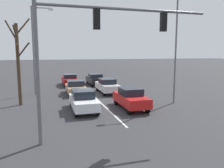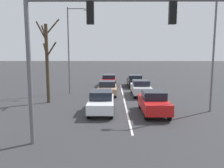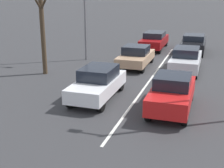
{
  "view_description": "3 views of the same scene",
  "coord_description": "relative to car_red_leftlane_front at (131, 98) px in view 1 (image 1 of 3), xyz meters",
  "views": [
    {
      "loc": [
        4.32,
        23.87,
        4.36
      ],
      "look_at": [
        -0.0,
        9.13,
        2.15
      ],
      "focal_mm": 35.0,
      "sensor_mm": 36.0,
      "label": 1
    },
    {
      "loc": [
        1.01,
        23.15,
        4.15
      ],
      "look_at": [
        1.1,
        6.71,
        1.93
      ],
      "focal_mm": 35.0,
      "sensor_mm": 36.0,
      "label": 2
    },
    {
      "loc": [
        -3.35,
        21.44,
        5.35
      ],
      "look_at": [
        0.76,
        8.84,
        1.18
      ],
      "focal_mm": 50.0,
      "sensor_mm": 36.0,
      "label": 3
    }
  ],
  "objects": [
    {
      "name": "bare_tree_near",
      "position": [
        8.46,
        -3.59,
        2.94
      ],
      "size": [
        1.88,
        1.85,
        7.2
      ],
      "color": "#423323",
      "rests_on": "ground_plane"
    },
    {
      "name": "car_white_midlane_front",
      "position": [
        3.69,
        -0.41,
        -0.02
      ],
      "size": [
        1.74,
        4.24,
        1.56
      ],
      "color": "silver",
      "rests_on": "ground_plane"
    },
    {
      "name": "ground_plane",
      "position": [
        1.83,
        -8.13,
        -0.82
      ],
      "size": [
        240.0,
        240.0,
        0.0
      ],
      "primitive_type": "plane",
      "color": "#333335"
    },
    {
      "name": "car_red_leftlane_front",
      "position": [
        0.0,
        0.0,
        0.0
      ],
      "size": [
        1.73,
        4.21,
        1.62
      ],
      "color": "red",
      "rests_on": "ground_plane"
    },
    {
      "name": "car_silver_leftlane_second",
      "position": [
        0.04,
        -6.95,
        -0.01
      ],
      "size": [
        1.77,
        4.41,
        1.57
      ],
      "color": "silver",
      "rests_on": "ground_plane"
    },
    {
      "name": "car_maroon_midlane_third",
      "position": [
        3.41,
        -13.83,
        -0.02
      ],
      "size": [
        1.84,
        4.79,
        1.51
      ],
      "color": "maroon",
      "rests_on": "ground_plane"
    },
    {
      "name": "traffic_signal_gantry",
      "position": [
        4.13,
        5.23,
        4.19
      ],
      "size": [
        8.84,
        0.37,
        7.01
      ],
      "color": "slate",
      "rests_on": "ground_plane"
    },
    {
      "name": "street_lamp_right_shoulder",
      "position": [
        7.3,
        -8.08,
        4.32
      ],
      "size": [
        2.15,
        0.24,
        8.97
      ],
      "color": "slate",
      "rests_on": "ground_plane"
    },
    {
      "name": "car_black_leftlane_third",
      "position": [
        0.01,
        -13.37,
        -0.04
      ],
      "size": [
        1.88,
        4.77,
        1.5
      ],
      "color": "black",
      "rests_on": "ground_plane"
    },
    {
      "name": "car_tan_midlane_second",
      "position": [
        3.44,
        -7.22,
        -0.09
      ],
      "size": [
        1.87,
        4.15,
        1.46
      ],
      "color": "tan",
      "rests_on": "ground_plane"
    },
    {
      "name": "street_lamp_left_shoulder",
      "position": [
        -4.17,
        -0.68,
        4.45
      ],
      "size": [
        1.54,
        0.24,
        9.39
      ],
      "color": "slate",
      "rests_on": "ground_plane"
    },
    {
      "name": "lane_stripe_left_divider",
      "position": [
        1.83,
        -4.94,
        -0.82
      ],
      "size": [
        0.12,
        18.37,
        0.01
      ],
      "primitive_type": "cube",
      "color": "silver",
      "rests_on": "ground_plane"
    }
  ]
}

